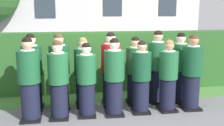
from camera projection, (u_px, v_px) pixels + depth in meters
The scene contains 17 objects.
ground_plane at pixel (114, 113), 5.57m from camera, with size 60.00×60.00×0.00m, color slate.
student_front_row_0 at pixel (29, 81), 5.11m from camera, with size 0.44×0.53×1.68m.
student_front_row_1 at pixel (59, 82), 5.21m from camera, with size 0.42×0.48×1.60m.
student_front_row_2 at pixel (87, 82), 5.34m from camera, with size 0.40×0.46×1.54m.
student_front_row_3 at pixel (114, 79), 5.41m from camera, with size 0.42×0.52×1.63m.
student_front_row_4 at pixel (141, 79), 5.53m from camera, with size 0.41×0.51×1.57m.
student_front_row_5 at pixel (168, 77), 5.64m from camera, with size 0.41×0.50×1.57m.
student_front_row_6 at pixel (192, 74), 5.74m from camera, with size 0.44×0.53×1.68m.
student_rear_row_0 at pixel (32, 74), 5.70m from camera, with size 0.44×0.50×1.70m.
student_rear_row_1 at pixel (60, 73), 5.79m from camera, with size 0.44×0.50×1.69m.
student_rear_row_2 at pixel (83, 74), 5.91m from camera, with size 0.41×0.52×1.60m.
student_in_red_blazer at pixel (111, 71), 6.00m from camera, with size 0.44×0.50×1.71m.
student_rear_row_4 at pixel (135, 72), 6.07m from camera, with size 0.42×0.51×1.60m.
student_rear_row_5 at pixel (157, 68), 6.20m from camera, with size 0.45×0.50×1.73m.
student_rear_row_6 at pixel (180, 69), 6.27m from camera, with size 0.44×0.53×1.68m.
hedge at pixel (102, 61), 7.27m from camera, with size 8.87×0.70×1.61m.
lawn_strip at pixel (106, 97), 6.64m from camera, with size 8.87×0.90×0.01m, color #477A38.
Camera 1 is at (-0.98, -5.19, 2.09)m, focal length 41.66 mm.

